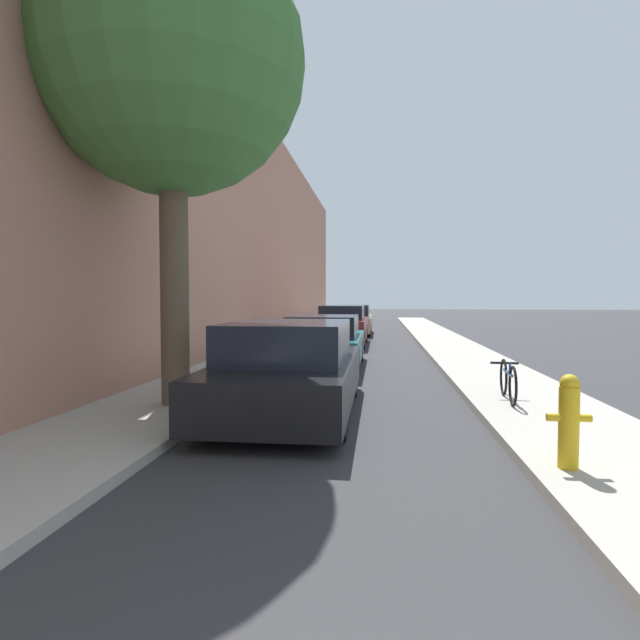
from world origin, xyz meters
TOP-DOWN VIEW (x-y plane):
  - ground_plane at (0.00, 16.00)m, footprint 120.00×120.00m
  - sidewalk_left at (-2.90, 16.00)m, footprint 2.00×52.00m
  - sidewalk_right at (2.90, 16.00)m, footprint 2.00×52.00m
  - building_facade_left at (-4.25, 16.00)m, footprint 0.70×52.00m
  - parked_car_black at (-0.84, 7.76)m, footprint 1.89×4.49m
  - parked_car_teal at (-0.86, 12.79)m, footprint 1.80×4.23m
  - parked_car_maroon at (-0.85, 18.93)m, footprint 1.71×4.62m
  - parked_car_champagne at (-0.78, 24.29)m, footprint 1.74×4.66m
  - street_tree_near at (-2.60, 7.74)m, footprint 3.98×3.98m
  - fire_hydrant at (2.26, 5.29)m, footprint 0.40×0.18m
  - bicycle at (2.48, 8.53)m, footprint 0.44×1.48m

SIDE VIEW (x-z plane):
  - ground_plane at x=0.00m, z-range 0.00..0.00m
  - sidewalk_left at x=-2.90m, z-range 0.00..0.12m
  - sidewalk_right at x=2.90m, z-range 0.00..0.12m
  - bicycle at x=2.48m, z-range 0.13..0.74m
  - fire_hydrant at x=2.26m, z-range 0.13..1.03m
  - parked_car_teal at x=-0.86m, z-range -0.02..1.27m
  - parked_car_black at x=-0.84m, z-range -0.04..1.34m
  - parked_car_champagne at x=-0.78m, z-range -0.03..1.35m
  - parked_car_maroon at x=-0.85m, z-range -0.03..1.41m
  - building_facade_left at x=-4.25m, z-range 0.00..8.73m
  - street_tree_near at x=-2.60m, z-range 1.66..8.79m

